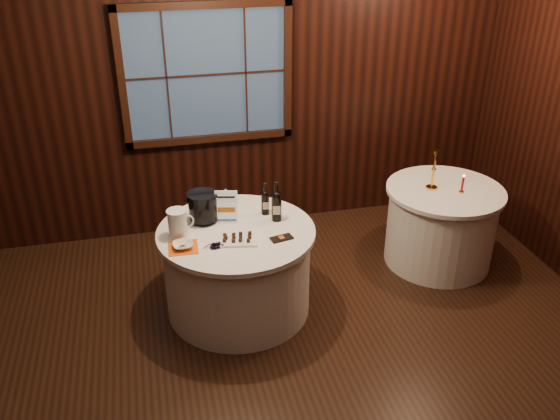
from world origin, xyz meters
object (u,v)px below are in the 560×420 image
object	(u,v)px
sign_stand	(227,211)
glass_pitcher	(178,223)
ice_bucket	(203,207)
cracker_bowl	(183,245)
red_candle	(462,185)
port_bottle_right	(277,204)
brass_candlestick	(433,175)
chocolate_plate	(237,239)
grape_bunch	(217,245)
side_table	(441,225)
main_table	(238,270)
port_bottle_left	(265,201)
chocolate_box	(282,238)

from	to	relation	value
sign_stand	glass_pitcher	world-z (taller)	sign_stand
ice_bucket	cracker_bowl	distance (m)	0.45
ice_bucket	red_candle	distance (m)	2.33
sign_stand	port_bottle_right	world-z (taller)	port_bottle_right
glass_pitcher	brass_candlestick	world-z (taller)	brass_candlestick
chocolate_plate	grape_bunch	bearing A→B (deg)	-160.13
side_table	brass_candlestick	bearing A→B (deg)	164.03
port_bottle_right	glass_pitcher	xyz separation A→B (m)	(-0.81, -0.08, -0.03)
main_table	side_table	bearing A→B (deg)	8.53
port_bottle_left	grape_bunch	xyz separation A→B (m)	(-0.48, -0.45, -0.10)
glass_pitcher	port_bottle_left	bearing A→B (deg)	8.38
sign_stand	red_candle	world-z (taller)	sign_stand
side_table	sign_stand	world-z (taller)	sign_stand
port_bottle_right	cracker_bowl	bearing A→B (deg)	-149.14
chocolate_box	grape_bunch	xyz separation A→B (m)	(-0.51, -0.01, 0.01)
brass_candlestick	red_candle	distance (m)	0.27
grape_bunch	port_bottle_right	bearing A→B (deg)	30.30
sign_stand	chocolate_box	bearing A→B (deg)	-33.20
port_bottle_left	red_candle	distance (m)	1.81
cracker_bowl	grape_bunch	bearing A→B (deg)	-12.09
cracker_bowl	main_table	bearing A→B (deg)	22.23
port_bottle_right	ice_bucket	world-z (taller)	port_bottle_right
port_bottle_left	port_bottle_right	world-z (taller)	port_bottle_right
port_bottle_right	brass_candlestick	xyz separation A→B (m)	(1.52, 0.25, -0.01)
port_bottle_right	main_table	bearing A→B (deg)	-154.08
ice_bucket	cracker_bowl	world-z (taller)	ice_bucket
side_table	brass_candlestick	size ratio (longest dim) A/B	2.90
sign_stand	cracker_bowl	bearing A→B (deg)	-126.66
glass_pitcher	brass_candlestick	size ratio (longest dim) A/B	0.62
main_table	sign_stand	distance (m)	0.51
glass_pitcher	cracker_bowl	xyz separation A→B (m)	(0.01, -0.18, -0.09)
chocolate_box	red_candle	bearing A→B (deg)	1.44
red_candle	glass_pitcher	bearing A→B (deg)	-175.72
side_table	chocolate_box	distance (m)	1.80
ice_bucket	grape_bunch	size ratio (longest dim) A/B	1.53
chocolate_box	cracker_bowl	world-z (taller)	cracker_bowl
main_table	side_table	xyz separation A→B (m)	(2.00, 0.30, 0.00)
chocolate_plate	chocolate_box	world-z (taller)	chocolate_plate
side_table	chocolate_plate	bearing A→B (deg)	-166.85
port_bottle_left	red_candle	size ratio (longest dim) A/B	1.60
red_candle	side_table	bearing A→B (deg)	133.41
red_candle	grape_bunch	bearing A→B (deg)	-169.39
port_bottle_left	chocolate_box	distance (m)	0.46
sign_stand	cracker_bowl	xyz separation A→B (m)	(-0.39, -0.34, -0.08)
chocolate_plate	chocolate_box	bearing A→B (deg)	-8.91
chocolate_box	glass_pitcher	world-z (taller)	glass_pitcher
chocolate_box	glass_pitcher	xyz separation A→B (m)	(-0.78, 0.23, 0.11)
port_bottle_right	red_candle	size ratio (longest dim) A/B	1.95
sign_stand	glass_pitcher	size ratio (longest dim) A/B	1.28
sign_stand	ice_bucket	xyz separation A→B (m)	(-0.19, 0.05, 0.03)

